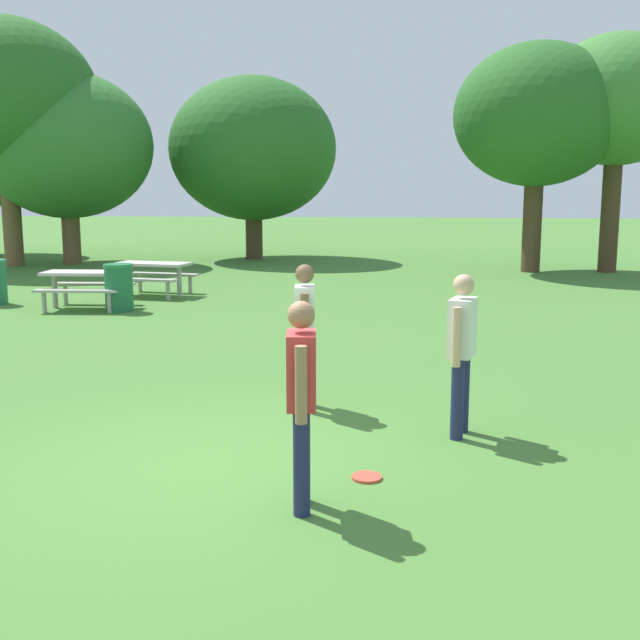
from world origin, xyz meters
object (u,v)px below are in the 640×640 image
(picnic_table_far, at_px, (153,271))
(tree_broad_center, at_px, (4,99))
(frisbee, at_px, (367,477))
(tree_slender_mid, at_px, (253,149))
(tree_back_right, at_px, (617,101))
(person_catcher, at_px, (305,326))
(person_bystander, at_px, (462,344))
(tree_back_left, at_px, (537,116))
(tree_far_right, at_px, (66,146))
(trash_can_beside_table, at_px, (119,287))
(picnic_table_near, at_px, (86,281))
(person_thrower, at_px, (302,391))

(picnic_table_far, relative_size, tree_broad_center, 0.25)
(frisbee, distance_m, tree_broad_center, 21.86)
(tree_slender_mid, bearing_deg, tree_broad_center, -156.45)
(tree_broad_center, bearing_deg, tree_slender_mid, 23.55)
(tree_broad_center, xyz_separation_m, tree_back_right, (18.52, -0.01, -0.28))
(tree_broad_center, distance_m, tree_slender_mid, 8.04)
(person_catcher, height_order, tree_slender_mid, tree_slender_mid)
(tree_broad_center, relative_size, tree_slender_mid, 1.23)
(frisbee, xyz_separation_m, tree_broad_center, (-12.14, 17.43, 5.20))
(person_bystander, relative_size, tree_back_right, 0.24)
(person_bystander, bearing_deg, frisbee, -124.27)
(person_bystander, relative_size, tree_slender_mid, 0.26)
(person_bystander, height_order, tree_broad_center, tree_broad_center)
(person_catcher, height_order, tree_broad_center, tree_broad_center)
(tree_slender_mid, relative_size, tree_back_left, 0.95)
(frisbee, xyz_separation_m, tree_far_right, (-10.52, 18.17, 3.81))
(tree_broad_center, height_order, tree_slender_mid, tree_broad_center)
(person_catcher, xyz_separation_m, trash_can_beside_table, (-4.62, 6.60, -0.46))
(trash_can_beside_table, bearing_deg, tree_back_right, 36.39)
(picnic_table_near, relative_size, tree_back_left, 0.27)
(trash_can_beside_table, bearing_deg, tree_broad_center, 127.65)
(picnic_table_near, height_order, tree_back_left, tree_back_left)
(person_bystander, distance_m, picnic_table_far, 11.61)
(person_bystander, bearing_deg, tree_back_left, 78.52)
(tree_slender_mid, height_order, tree_back_left, tree_back_left)
(person_bystander, relative_size, tree_far_right, 0.27)
(trash_can_beside_table, height_order, tree_back_right, tree_back_right)
(tree_far_right, distance_m, tree_back_right, 16.95)
(person_catcher, height_order, tree_back_left, tree_back_left)
(picnic_table_near, relative_size, tree_back_right, 0.26)
(person_bystander, height_order, frisbee, person_bystander)
(picnic_table_far, distance_m, tree_back_left, 12.09)
(frisbee, height_order, tree_slender_mid, tree_slender_mid)
(person_thrower, height_order, tree_broad_center, tree_broad_center)
(person_thrower, bearing_deg, picnic_table_near, 120.77)
(person_catcher, bearing_deg, tree_back_left, 71.99)
(person_thrower, distance_m, tree_back_left, 18.84)
(picnic_table_near, xyz_separation_m, trash_can_beside_table, (0.81, -0.27, -0.08))
(picnic_table_far, height_order, tree_slender_mid, tree_slender_mid)
(tree_slender_mid, height_order, tree_back_right, tree_back_right)
(picnic_table_near, distance_m, tree_far_right, 10.64)
(person_bystander, height_order, tree_back_right, tree_back_right)
(person_catcher, xyz_separation_m, tree_far_right, (-9.72, 16.05, 2.88))
(picnic_table_far, relative_size, tree_back_left, 0.29)
(picnic_table_far, bearing_deg, tree_back_right, 28.39)
(trash_can_beside_table, relative_size, tree_back_left, 0.15)
(frisbee, height_order, tree_broad_center, tree_broad_center)
(person_thrower, xyz_separation_m, picnic_table_near, (-5.75, 9.66, -0.38))
(tree_far_right, distance_m, tree_slender_mid, 6.13)
(frisbee, distance_m, tree_back_left, 18.30)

